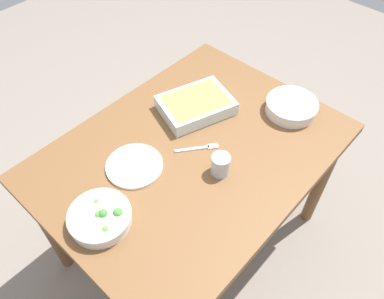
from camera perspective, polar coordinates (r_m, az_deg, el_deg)
ground_plane at (r=2.13m, az=0.00°, el=-13.15°), size 6.00×6.00×0.00m
dining_table at (r=1.58m, az=0.00°, el=-2.13°), size 1.20×0.90×0.74m
stew_bowl at (r=1.70m, az=14.77°, el=6.34°), size 0.23×0.23×0.06m
broccoli_bowl at (r=1.33m, az=-13.69°, el=-9.89°), size 0.22×0.22×0.06m
baking_dish at (r=1.65m, az=0.59°, el=6.80°), size 0.36×0.31×0.06m
drink_cup at (r=1.42m, az=4.32°, el=-2.40°), size 0.07×0.07×0.08m
side_plate at (r=1.47m, az=-8.68°, el=-2.44°), size 0.22×0.22×0.01m
spoon_by_stew at (r=1.70m, az=13.28°, el=5.46°), size 0.16×0.11×0.01m
spoon_by_broccoli at (r=1.38m, az=-13.92°, el=-8.98°), size 0.09×0.17×0.01m
fork_on_table at (r=1.52m, az=1.22°, el=0.24°), size 0.15×0.12×0.01m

